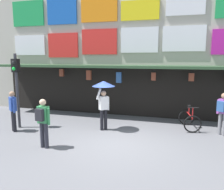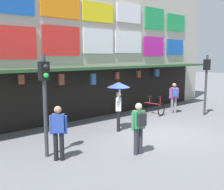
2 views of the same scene
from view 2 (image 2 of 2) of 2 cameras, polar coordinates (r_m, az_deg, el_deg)
ground_plane at (r=11.11m, az=9.74°, el=-8.13°), size 80.00×80.00×0.00m
shopfront at (r=14.05m, az=-4.53°, el=11.74°), size 18.00×2.60×8.00m
traffic_light_near at (r=8.24m, az=-14.39°, el=1.19°), size 0.28×0.33×3.20m
traffic_light_far at (r=14.77m, az=19.75°, el=4.03°), size 0.34×0.35×3.20m
bicycle_parked at (r=14.41m, az=8.73°, el=-2.68°), size 0.92×1.27×1.05m
pedestrian_in_yellow at (r=14.89m, az=13.31°, el=-0.14°), size 0.48×0.47×1.68m
pedestrian_in_black at (r=8.10m, az=-11.56°, el=-7.45°), size 0.44×0.39×1.68m
pedestrian_with_umbrella at (r=10.94m, az=1.43°, el=0.55°), size 0.96×0.96×2.08m
pedestrian_in_blue at (r=8.44m, az=5.84°, el=-6.42°), size 0.52×0.40×1.68m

